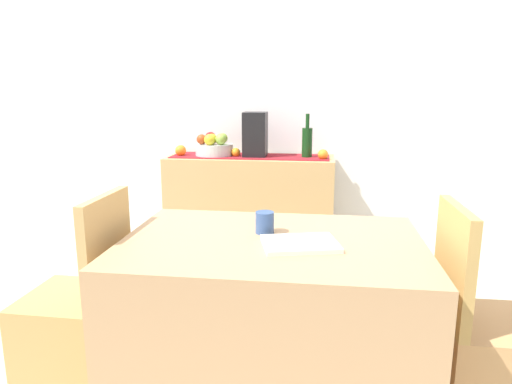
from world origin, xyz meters
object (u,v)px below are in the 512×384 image
wine_bottle (307,142)px  dining_table (271,325)px  sideboard_console (250,215)px  coffee_cup (265,223)px  open_book (300,244)px  chair_near_window (78,334)px  fruit_bowl (214,150)px  chair_by_corner (488,364)px  coffee_maker (255,135)px

wine_bottle → dining_table: wine_bottle is taller
sideboard_console → coffee_cup: (0.27, -1.40, 0.35)m
open_book → sideboard_console: bearing=91.3°
sideboard_console → open_book: (0.42, -1.54, 0.32)m
sideboard_console → wine_bottle: (0.40, 0.00, 0.54)m
sideboard_console → chair_near_window: chair_near_window is taller
chair_near_window → fruit_bowl: bearing=78.8°
sideboard_console → chair_by_corner: size_ratio=1.31×
wine_bottle → coffee_maker: size_ratio=0.97×
fruit_bowl → wine_bottle: size_ratio=0.88×
dining_table → sideboard_console: bearing=101.7°
wine_bottle → chair_near_window: (-0.95, -1.48, -0.71)m
chair_by_corner → open_book: bearing=-175.2°
coffee_maker → coffee_cup: (0.23, -1.40, -0.23)m
wine_bottle → sideboard_console: bearing=180.0°
fruit_bowl → wine_bottle: bearing=0.0°
dining_table → chair_by_corner: 0.86m
coffee_cup → chair_by_corner: chair_by_corner is taller
coffee_cup → chair_near_window: bearing=-174.0°
fruit_bowl → dining_table: size_ratio=0.22×
fruit_bowl → open_book: fruit_bowl is taller
fruit_bowl → wine_bottle: wine_bottle is taller
coffee_maker → chair_by_corner: (1.13, -1.48, -0.75)m
wine_bottle → coffee_cup: bearing=-95.4°
fruit_bowl → chair_near_window: 1.64m
coffee_maker → chair_by_corner: size_ratio=0.35×
sideboard_console → fruit_bowl: fruit_bowl is taller
open_book → chair_near_window: bearing=162.5°
sideboard_console → open_book: bearing=-74.8°
dining_table → chair_by_corner: bearing=-0.0°
coffee_maker → chair_near_window: bearing=-111.6°
coffee_cup → chair_by_corner: bearing=-5.5°
coffee_maker → chair_near_window: (-0.59, -1.48, -0.75)m
fruit_bowl → chair_by_corner: 2.15m
fruit_bowl → coffee_cup: 1.50m
chair_by_corner → wine_bottle: bearing=117.3°
wine_bottle → coffee_maker: coffee_maker is taller
fruit_bowl → coffee_maker: (0.29, 0.00, 0.11)m
fruit_bowl → sideboard_console: bearing=0.0°
fruit_bowl → wine_bottle: 0.66m
dining_table → chair_by_corner: size_ratio=1.32×
coffee_maker → dining_table: 1.64m
fruit_bowl → wine_bottle: (0.66, 0.00, 0.07)m
dining_table → open_book: open_book is taller
wine_bottle → chair_by_corner: (0.77, -1.48, -0.71)m
wine_bottle → coffee_maker: bearing=180.0°
chair_near_window → chair_by_corner: size_ratio=1.00×
coffee_cup → chair_near_window: chair_near_window is taller
dining_table → coffee_cup: size_ratio=13.26×
dining_table → chair_near_window: bearing=-180.0°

